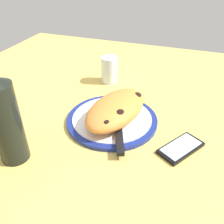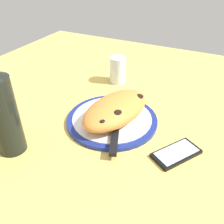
# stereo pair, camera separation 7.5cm
# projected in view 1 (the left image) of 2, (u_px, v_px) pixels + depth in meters

# --- Properties ---
(ground_plane) EXTENTS (1.50, 1.50, 0.03)m
(ground_plane) POSITION_uv_depth(u_px,v_px,m) (112.00, 125.00, 0.78)
(ground_plane) COLOR #DBB756
(plate) EXTENTS (0.28, 0.28, 0.02)m
(plate) POSITION_uv_depth(u_px,v_px,m) (112.00, 119.00, 0.77)
(plate) COLOR navy
(plate) RESTS_ON ground_plane
(calzone) EXTENTS (0.28, 0.19, 0.07)m
(calzone) POSITION_uv_depth(u_px,v_px,m) (116.00, 109.00, 0.74)
(calzone) COLOR orange
(calzone) RESTS_ON plate
(fork) EXTENTS (0.17, 0.05, 0.00)m
(fork) POSITION_uv_depth(u_px,v_px,m) (94.00, 116.00, 0.76)
(fork) COLOR silver
(fork) RESTS_ON plate
(knife) EXTENTS (0.23, 0.10, 0.01)m
(knife) POSITION_uv_depth(u_px,v_px,m) (119.00, 134.00, 0.68)
(knife) COLOR silver
(knife) RESTS_ON plate
(smartphone) EXTENTS (0.14, 0.12, 0.01)m
(smartphone) POSITION_uv_depth(u_px,v_px,m) (181.00, 148.00, 0.66)
(smartphone) COLOR black
(smartphone) RESTS_ON ground_plane
(water_glass) EXTENTS (0.07, 0.07, 0.10)m
(water_glass) POSITION_uv_depth(u_px,v_px,m) (109.00, 71.00, 0.97)
(water_glass) COLOR silver
(water_glass) RESTS_ON ground_plane
(wine_bottle) EXTENTS (0.07, 0.07, 0.30)m
(wine_bottle) POSITION_uv_depth(u_px,v_px,m) (5.00, 119.00, 0.57)
(wine_bottle) COLOR black
(wine_bottle) RESTS_ON ground_plane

